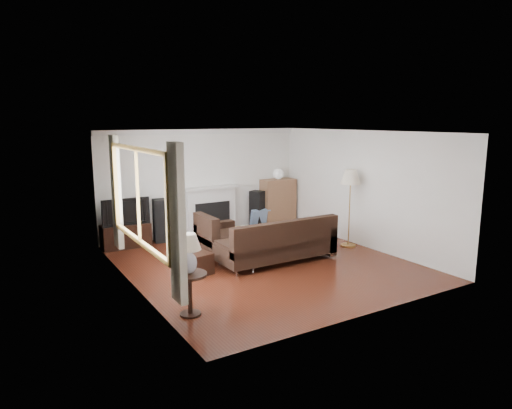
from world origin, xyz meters
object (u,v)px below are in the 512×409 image
bookshelf (278,202)px  coffee_table (239,237)px  sectional_sofa (276,241)px  side_table (190,294)px  tv_stand (126,236)px  floor_lamp (349,208)px

bookshelf → coffee_table: 2.19m
sectional_sofa → side_table: size_ratio=4.10×
tv_stand → coffee_table: size_ratio=1.04×
side_table → sectional_sofa: bearing=30.7°
coffee_table → side_table: bearing=-105.3°
sectional_sofa → tv_stand: bearing=131.2°
bookshelf → coffee_table: bearing=-147.4°
coffee_table → floor_lamp: size_ratio=0.58×
sectional_sofa → floor_lamp: 2.01m
bookshelf → side_table: bookshelf is taller
tv_stand → sectional_sofa: (2.22, -2.53, 0.15)m
sectional_sofa → bookshelf: bearing=55.6°
tv_stand → side_table: side_table is taller
bookshelf → sectional_sofa: (-1.74, -2.55, -0.20)m
floor_lamp → side_table: bearing=-160.6°
tv_stand → sectional_sofa: bearing=-48.8°
sectional_sofa → floor_lamp: bearing=3.3°
coffee_table → floor_lamp: floor_lamp is taller
tv_stand → coffee_table: (2.15, -1.14, -0.06)m
floor_lamp → side_table: 4.66m
bookshelf → floor_lamp: size_ratio=0.72×
floor_lamp → side_table: (-4.37, -1.54, -0.53)m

